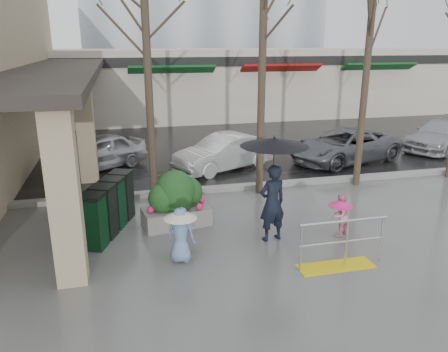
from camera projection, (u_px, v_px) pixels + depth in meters
name	position (u px, v px, depth m)	size (l,w,h in m)	color
ground	(258.00, 248.00, 9.81)	(120.00, 120.00, 0.00)	#51514F
street_asphalt	(160.00, 108.00, 30.24)	(120.00, 36.00, 0.01)	black
curb	(218.00, 189.00, 13.51)	(120.00, 0.30, 0.15)	gray
canopy_slab	(57.00, 66.00, 15.09)	(2.80, 18.00, 0.25)	#2D2823
pillar_front	(64.00, 196.00, 7.96)	(0.55, 0.55, 3.50)	tan
pillar_back	(86.00, 129.00, 13.99)	(0.55, 0.55, 3.50)	tan
storefront_row	(199.00, 83.00, 26.35)	(34.00, 6.74, 4.00)	beige
handrail	(340.00, 250.00, 8.89)	(1.90, 0.50, 1.03)	yellow
tree_west	(145.00, 15.00, 11.21)	(3.20, 3.20, 6.80)	#382B21
tree_midwest	(264.00, 11.00, 11.88)	(3.20, 3.20, 7.00)	#382B21
tree_mideast	(371.00, 26.00, 12.73)	(3.20, 3.20, 6.50)	#382B21
woman	(273.00, 176.00, 9.77)	(1.53, 1.53, 2.47)	black
child_pink	(340.00, 212.00, 10.28)	(0.63, 0.59, 1.03)	pink
child_blue	(181.00, 230.00, 9.03)	(0.70, 0.70, 1.19)	#6889B9
planter	(176.00, 199.00, 10.84)	(1.75, 1.07, 1.43)	slate
news_boxes	(109.00, 207.00, 10.48)	(1.31, 2.30, 1.27)	#0B3218
car_a	(96.00, 152.00, 15.64)	(1.49, 3.70, 1.26)	#B9B8BE
car_b	(224.00, 153.00, 15.63)	(1.33, 3.82, 1.26)	white
car_c	(344.00, 146.00, 16.67)	(2.09, 4.53, 1.26)	slate
car_d	(441.00, 135.00, 18.63)	(1.77, 4.34, 1.26)	#A7A6AB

